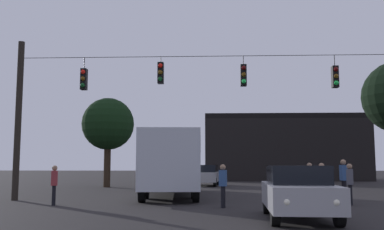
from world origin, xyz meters
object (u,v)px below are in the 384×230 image
object	(u,v)px
pedestrian_crossing_left	(350,182)
pedestrian_far_side	(223,183)
pedestrian_crossing_center	(310,179)
pedestrian_trailing	(344,177)
pedestrian_near_bus	(322,181)
city_bus	(171,158)
car_near_right	(298,191)
tree_behind_building	(108,124)
pedestrian_crossing_right	(54,183)
car_far_left	(206,175)

from	to	relation	value
pedestrian_crossing_left	pedestrian_far_side	world-z (taller)	pedestrian_crossing_left
pedestrian_crossing_center	pedestrian_trailing	bearing A→B (deg)	-28.68
pedestrian_crossing_left	pedestrian_crossing_center	distance (m)	2.72
pedestrian_far_side	pedestrian_near_bus	bearing A→B (deg)	16.94
city_bus	pedestrian_near_bus	xyz separation A→B (m)	(6.31, -5.17, -0.96)
pedestrian_near_bus	car_near_right	bearing A→B (deg)	-112.14
car_near_right	pedestrian_near_bus	distance (m)	4.79
pedestrian_near_bus	pedestrian_far_side	world-z (taller)	pedestrian_near_bus
pedestrian_crossing_center	pedestrian_near_bus	bearing A→B (deg)	-92.50
car_near_right	tree_behind_building	size ratio (longest dim) A/B	0.71
pedestrian_crossing_left	pedestrian_far_side	bearing A→B (deg)	-166.39
car_near_right	pedestrian_far_side	size ratio (longest dim) A/B	2.83
pedestrian_crossing_right	tree_behind_building	size ratio (longest dim) A/B	0.24
pedestrian_crossing_center	pedestrian_far_side	distance (m)	5.45
pedestrian_crossing_left	pedestrian_near_bus	distance (m)	1.07
pedestrian_crossing_right	car_far_left	bearing A→B (deg)	69.99
pedestrian_near_bus	tree_behind_building	distance (m)	17.57
pedestrian_crossing_left	pedestrian_far_side	xyz separation A→B (m)	(-4.92, -1.19, -0.02)
car_near_right	pedestrian_trailing	world-z (taller)	pedestrian_trailing
city_bus	pedestrian_crossing_right	xyz separation A→B (m)	(-4.01, -5.64, -1.02)
car_near_right	pedestrian_crossing_right	world-z (taller)	car_near_right
car_near_right	pedestrian_far_side	world-z (taller)	pedestrian_far_side
car_near_right	car_far_left	distance (m)	19.79
car_near_right	pedestrian_crossing_center	bearing A→B (deg)	74.68
pedestrian_crossing_left	pedestrian_crossing_right	bearing A→B (deg)	-177.52
city_bus	pedestrian_near_bus	size ratio (longest dim) A/B	6.91
pedestrian_crossing_right	pedestrian_near_bus	xyz separation A→B (m)	(10.32, 0.47, 0.06)
pedestrian_crossing_left	pedestrian_crossing_center	world-z (taller)	pedestrian_crossing_center
pedestrian_crossing_left	tree_behind_building	bearing A→B (deg)	134.19
car_far_left	pedestrian_crossing_right	world-z (taller)	car_far_left
pedestrian_crossing_left	pedestrian_near_bus	bearing A→B (deg)	-179.02
car_near_right	pedestrian_far_side	distance (m)	3.86
car_far_left	pedestrian_crossing_right	size ratio (longest dim) A/B	2.94
car_near_right	pedestrian_crossing_center	size ratio (longest dim) A/B	2.71
pedestrian_near_bus	tree_behind_building	bearing A→B (deg)	131.59
pedestrian_trailing	pedestrian_far_side	world-z (taller)	pedestrian_trailing
city_bus	pedestrian_crossing_center	distance (m)	7.00
car_far_left	tree_behind_building	xyz separation A→B (m)	(-6.81, -2.26, 3.55)
pedestrian_crossing_center	pedestrian_trailing	xyz separation A→B (m)	(1.28, -0.70, 0.09)
car_near_right	pedestrian_near_bus	xyz separation A→B (m)	(1.81, 4.44, 0.11)
car_near_right	pedestrian_trailing	bearing A→B (deg)	63.06
city_bus	pedestrian_crossing_center	xyz separation A→B (m)	(6.42, -2.61, -0.95)
city_bus	pedestrian_crossing_left	bearing A→B (deg)	-34.91
car_near_right	pedestrian_far_side	bearing A→B (deg)	122.09
pedestrian_far_side	tree_behind_building	xyz separation A→B (m)	(-7.59, 14.06, 3.47)
city_bus	pedestrian_far_side	world-z (taller)	city_bus
city_bus	pedestrian_trailing	bearing A→B (deg)	-23.23
pedestrian_crossing_left	pedestrian_crossing_right	size ratio (longest dim) A/B	1.05
pedestrian_crossing_left	pedestrian_trailing	bearing A→B (deg)	79.94
car_near_right	pedestrian_trailing	size ratio (longest dim) A/B	2.50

